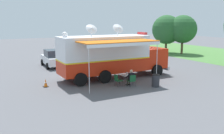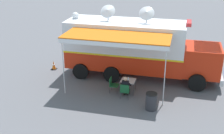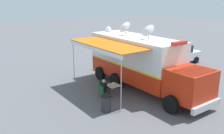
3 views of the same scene
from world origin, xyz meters
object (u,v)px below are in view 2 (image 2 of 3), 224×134
object	(u,v)px
command_truck	(137,47)
folding_chair_beside_table	(113,84)
folding_table	(128,81)
traffic_cone	(54,65)
folding_chair_at_table	(125,90)
trash_bin	(151,101)
car_behind_truck	(119,30)
water_bottle	(128,79)
seated_responder	(126,86)

from	to	relation	value
command_truck	folding_chair_beside_table	xyz separation A→B (m)	(2.50, -0.95, -1.43)
folding_table	traffic_cone	size ratio (longest dim) A/B	1.40
folding_chair_beside_table	folding_table	bearing A→B (deg)	100.94
folding_table	command_truck	bearing A→B (deg)	177.54
folding_table	folding_chair_at_table	size ratio (longest dim) A/B	0.93
trash_bin	traffic_cone	world-z (taller)	trash_bin
command_truck	car_behind_truck	bearing A→B (deg)	-160.22
folding_table	folding_chair_beside_table	world-z (taller)	folding_chair_beside_table
water_bottle	folding_chair_at_table	xyz separation A→B (m)	(0.75, -0.04, -0.32)
command_truck	folding_chair_at_table	bearing A→B (deg)	-2.23
command_truck	water_bottle	xyz separation A→B (m)	(2.39, -0.08, -1.11)
folding_chair_at_table	command_truck	bearing A→B (deg)	177.77
seated_responder	trash_bin	distance (m)	1.82
water_bottle	folding_chair_at_table	bearing A→B (deg)	-3.22
folding_chair_at_table	seated_responder	size ratio (longest dim) A/B	0.70
folding_table	water_bottle	distance (m)	0.17
seated_responder	traffic_cone	xyz separation A→B (m)	(-2.80, -5.45, -0.37)
seated_responder	trash_bin	size ratio (longest dim) A/B	1.37
command_truck	folding_table	size ratio (longest dim) A/B	11.74
water_bottle	command_truck	bearing A→B (deg)	178.08
traffic_cone	trash_bin	bearing A→B (deg)	61.29
command_truck	water_bottle	world-z (taller)	command_truck
command_truck	folding_chair_at_table	distance (m)	3.45
folding_table	traffic_cone	world-z (taller)	folding_table
traffic_cone	car_behind_truck	bearing A→B (deg)	159.48
folding_chair_beside_table	seated_responder	xyz separation A→B (m)	(0.45, 0.83, 0.14)
folding_chair_beside_table	trash_bin	bearing A→B (deg)	58.05
folding_chair_beside_table	trash_bin	distance (m)	2.75
water_bottle	traffic_cone	xyz separation A→B (m)	(-2.24, -5.49, -0.55)
command_truck	trash_bin	bearing A→B (deg)	19.27
traffic_cone	car_behind_truck	size ratio (longest dim) A/B	0.14
folding_table	car_behind_truck	xyz separation A→B (m)	(-9.85, -2.60, 0.21)
traffic_cone	car_behind_truck	xyz separation A→B (m)	(-7.66, 2.87, 0.60)
folding_chair_beside_table	traffic_cone	bearing A→B (deg)	-116.99
folding_table	traffic_cone	distance (m)	5.91
folding_chair_at_table	seated_responder	bearing A→B (deg)	179.18
seated_responder	command_truck	bearing A→B (deg)	177.68
car_behind_truck	command_truck	bearing A→B (deg)	19.78
water_bottle	seated_responder	size ratio (longest dim) A/B	0.18
folding_table	seated_responder	xyz separation A→B (m)	(0.61, -0.02, -0.02)
seated_responder	folding_chair_at_table	bearing A→B (deg)	-0.82
command_truck	car_behind_truck	world-z (taller)	command_truck
folding_chair_beside_table	command_truck	bearing A→B (deg)	159.19
folding_chair_at_table	car_behind_truck	size ratio (longest dim) A/B	0.20
command_truck	seated_responder	bearing A→B (deg)	-2.32
folding_table	trash_bin	distance (m)	2.21
trash_bin	car_behind_truck	xyz separation A→B (m)	(-11.47, -4.09, 0.42)
folding_table	car_behind_truck	distance (m)	10.19
water_bottle	trash_bin	xyz separation A→B (m)	(1.56, 1.46, -0.38)
car_behind_truck	trash_bin	bearing A→B (deg)	19.61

